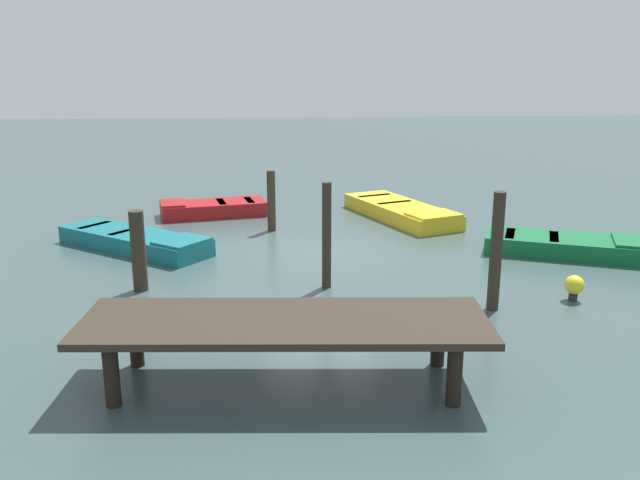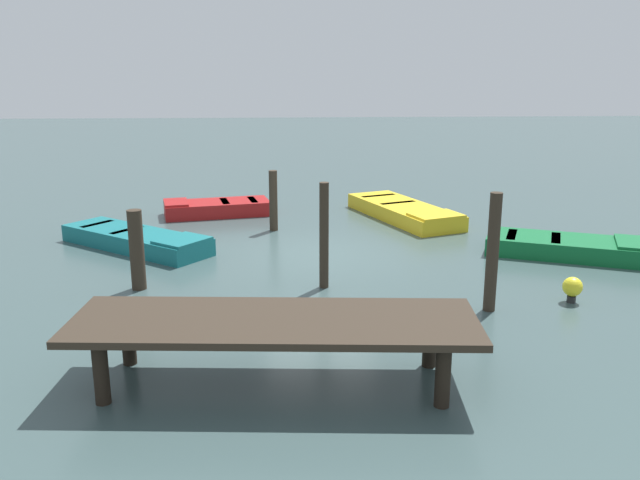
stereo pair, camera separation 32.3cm
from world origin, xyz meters
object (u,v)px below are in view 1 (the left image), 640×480
(rowboat_green, at_px, (567,245))
(mooring_piling_mid_right, at_px, (496,252))
(mooring_piling_mid_left, at_px, (271,201))
(marker_buoy, at_px, (574,286))
(dock_segment, at_px, (285,327))
(rowboat_red, at_px, (213,208))
(mooring_piling_far_left, at_px, (138,251))
(mooring_piling_near_right, at_px, (327,236))
(rowboat_yellow, at_px, (401,211))
(rowboat_teal, at_px, (135,240))

(rowboat_green, distance_m, mooring_piling_mid_right, 4.44)
(mooring_piling_mid_left, distance_m, marker_buoy, 7.99)
(dock_segment, height_order, mooring_piling_mid_right, mooring_piling_mid_right)
(rowboat_red, distance_m, mooring_piling_far_left, 6.55)
(mooring_piling_mid_left, bearing_deg, mooring_piling_near_right, 102.42)
(dock_segment, distance_m, mooring_piling_mid_left, 8.67)
(rowboat_red, height_order, mooring_piling_mid_left, mooring_piling_mid_left)
(mooring_piling_near_right, distance_m, marker_buoy, 4.68)
(mooring_piling_mid_left, bearing_deg, mooring_piling_far_left, 60.53)
(mooring_piling_far_left, relative_size, mooring_piling_mid_right, 0.74)
(rowboat_yellow, height_order, mooring_piling_far_left, mooring_piling_far_left)
(rowboat_teal, height_order, mooring_piling_near_right, mooring_piling_near_right)
(rowboat_teal, distance_m, mooring_piling_mid_left, 3.63)
(rowboat_yellow, bearing_deg, rowboat_teal, -89.50)
(rowboat_yellow, bearing_deg, marker_buoy, -6.00)
(rowboat_teal, bearing_deg, rowboat_green, 30.98)
(mooring_piling_mid_right, bearing_deg, mooring_piling_far_left, -13.40)
(rowboat_yellow, bearing_deg, mooring_piling_mid_left, -93.62)
(rowboat_teal, bearing_deg, dock_segment, -26.93)
(rowboat_yellow, bearing_deg, mooring_piling_far_left, -68.57)
(rowboat_green, relative_size, mooring_piling_far_left, 2.42)
(mooring_piling_near_right, bearing_deg, rowboat_yellow, -114.38)
(dock_segment, bearing_deg, mooring_piling_mid_left, -84.98)
(mooring_piling_mid_right, relative_size, mooring_piling_mid_left, 1.34)
(mooring_piling_far_left, bearing_deg, rowboat_yellow, -137.56)
(rowboat_green, xyz_separation_m, mooring_piling_near_right, (5.70, 1.87, 0.82))
(rowboat_yellow, height_order, mooring_piling_mid_right, mooring_piling_mid_right)
(rowboat_yellow, xyz_separation_m, rowboat_teal, (6.88, 2.71, 0.00))
(dock_segment, height_order, rowboat_yellow, dock_segment)
(rowboat_red, bearing_deg, mooring_piling_mid_left, 119.33)
(rowboat_yellow, relative_size, mooring_piling_mid_left, 2.77)
(mooring_piling_far_left, height_order, mooring_piling_mid_left, mooring_piling_mid_left)
(mooring_piling_far_left, height_order, mooring_piling_near_right, mooring_piling_near_right)
(rowboat_yellow, distance_m, rowboat_green, 4.99)
(mooring_piling_mid_left, bearing_deg, rowboat_teal, 25.92)
(dock_segment, distance_m, rowboat_teal, 7.86)
(mooring_piling_mid_right, bearing_deg, mooring_piling_mid_left, -57.50)
(rowboat_teal, bearing_deg, mooring_piling_mid_left, 63.88)
(mooring_piling_mid_left, bearing_deg, rowboat_red, -48.91)
(rowboat_green, bearing_deg, marker_buoy, -89.60)
(mooring_piling_near_right, bearing_deg, dock_segment, 77.08)
(rowboat_green, height_order, mooring_piling_far_left, mooring_piling_far_left)
(rowboat_teal, height_order, rowboat_green, same)
(rowboat_yellow, relative_size, marker_buoy, 9.13)
(rowboat_yellow, bearing_deg, dock_segment, -40.90)
(mooring_piling_near_right, xyz_separation_m, mooring_piling_mid_right, (-2.85, 1.42, 0.02))
(dock_segment, distance_m, mooring_piling_mid_right, 4.57)
(marker_buoy, bearing_deg, mooring_piling_mid_left, -46.30)
(mooring_piling_far_left, bearing_deg, marker_buoy, 171.41)
(rowboat_yellow, distance_m, marker_buoy, 7.15)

